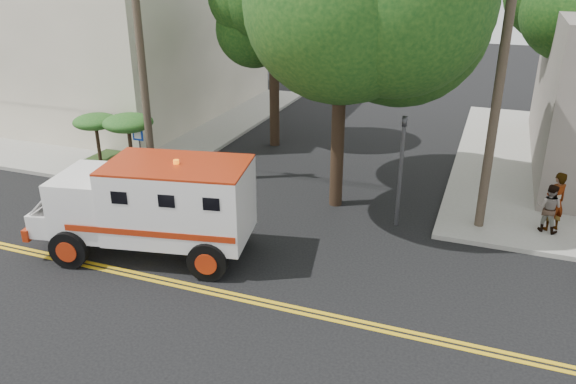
% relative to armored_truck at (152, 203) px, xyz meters
% --- Properties ---
extents(ground, '(100.00, 100.00, 0.00)m').
position_rel_armored_truck_xyz_m(ground, '(2.37, -1.24, -1.61)').
color(ground, black).
rests_on(ground, ground).
extents(sidewalk_nw, '(17.00, 17.00, 0.15)m').
position_rel_armored_truck_xyz_m(sidewalk_nw, '(-11.13, 12.26, -1.54)').
color(sidewalk_nw, gray).
rests_on(sidewalk_nw, ground).
extents(building_left, '(16.00, 14.00, 10.00)m').
position_rel_armored_truck_xyz_m(building_left, '(-13.13, 13.76, 3.54)').
color(building_left, '#B7AE96').
rests_on(building_left, sidewalk_nw).
extents(utility_pole_left, '(0.28, 0.28, 9.00)m').
position_rel_armored_truck_xyz_m(utility_pole_left, '(-3.23, 4.76, 2.89)').
color(utility_pole_left, '#382D23').
rests_on(utility_pole_left, ground).
extents(utility_pole_right, '(0.28, 0.28, 9.00)m').
position_rel_armored_truck_xyz_m(utility_pole_right, '(8.67, 4.96, 2.89)').
color(utility_pole_right, '#382D23').
rests_on(utility_pole_right, ground).
extents(tree_left, '(4.48, 4.20, 7.70)m').
position_rel_armored_truck_xyz_m(tree_left, '(-0.31, 10.54, 4.12)').
color(tree_left, black).
rests_on(tree_left, ground).
extents(traffic_signal, '(0.15, 0.18, 3.60)m').
position_rel_armored_truck_xyz_m(traffic_signal, '(6.17, 4.36, 0.61)').
color(traffic_signal, '#3F3F42').
rests_on(traffic_signal, ground).
extents(accessibility_sign, '(0.45, 0.10, 2.02)m').
position_rel_armored_truck_xyz_m(accessibility_sign, '(-3.83, 4.93, -0.25)').
color(accessibility_sign, '#3F3F42').
rests_on(accessibility_sign, ground).
extents(palm_planter, '(3.52, 2.63, 2.36)m').
position_rel_armored_truck_xyz_m(palm_planter, '(-5.07, 5.38, 0.04)').
color(palm_planter, '#1E3314').
rests_on(palm_planter, sidewalk_nw).
extents(armored_truck, '(6.54, 3.46, 2.83)m').
position_rel_armored_truck_xyz_m(armored_truck, '(0.00, 0.00, 0.00)').
color(armored_truck, silver).
rests_on(armored_truck, ground).
extents(pedestrian_a, '(0.83, 0.78, 1.90)m').
position_rel_armored_truck_xyz_m(pedestrian_a, '(10.76, 5.42, -0.51)').
color(pedestrian_a, gray).
rests_on(pedestrian_a, sidewalk_ne).
extents(pedestrian_b, '(0.89, 0.78, 1.54)m').
position_rel_armored_truck_xyz_m(pedestrian_b, '(10.60, 5.27, -0.69)').
color(pedestrian_b, gray).
rests_on(pedestrian_b, sidewalk_ne).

